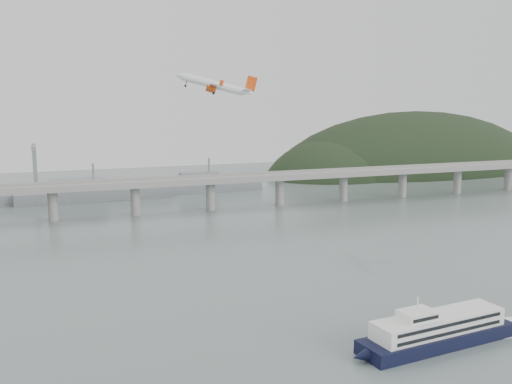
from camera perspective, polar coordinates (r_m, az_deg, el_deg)
name	(u,v)px	position (r m, az deg, el deg)	size (l,w,h in m)	color
ground	(309,317)	(214.95, 5.11, -11.80)	(900.00, 900.00, 0.00)	slate
bridge	(179,186)	(395.07, -7.34, 0.60)	(800.00, 22.00, 23.90)	gray
headland	(425,188)	(640.34, 15.76, 0.34)	(365.00, 155.00, 156.00)	black
ferry	(438,331)	(199.39, 16.93, -12.51)	(89.53, 22.93, 16.90)	black
airliner	(215,85)	(280.79, -3.89, 10.13)	(38.15, 35.12, 12.46)	white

